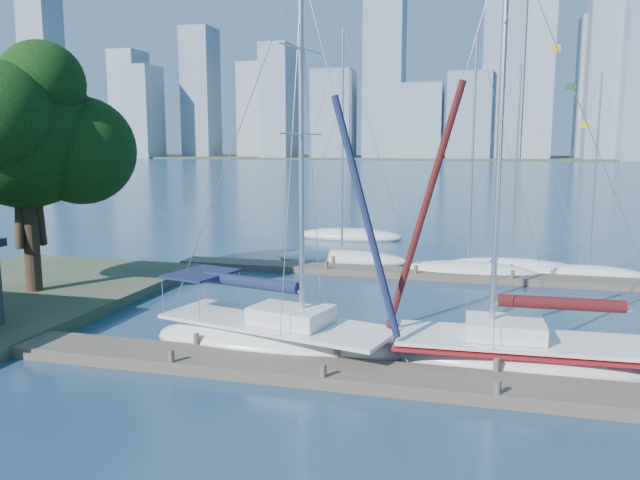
# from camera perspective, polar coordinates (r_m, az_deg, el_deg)

# --- Properties ---
(ground) EXTENTS (700.00, 700.00, 0.00)m
(ground) POSITION_cam_1_polar(r_m,az_deg,el_deg) (19.99, 0.96, -12.57)
(ground) COLOR navy
(ground) RESTS_ON ground
(near_dock) EXTENTS (26.00, 2.00, 0.40)m
(near_dock) POSITION_cam_1_polar(r_m,az_deg,el_deg) (19.92, 0.96, -12.04)
(near_dock) COLOR #4B4237
(near_dock) RESTS_ON ground
(far_dock) EXTENTS (30.00, 1.80, 0.36)m
(far_dock) POSITION_cam_1_polar(r_m,az_deg,el_deg) (34.89, 10.53, -3.12)
(far_dock) COLOR #4B4237
(far_dock) RESTS_ON ground
(far_shore) EXTENTS (800.00, 100.00, 1.50)m
(far_shore) POSITION_cam_1_polar(r_m,az_deg,el_deg) (338.18, 14.23, 7.25)
(far_shore) COLOR #38472D
(far_shore) RESTS_ON ground
(tree) EXTENTS (8.98, 8.18, 11.71)m
(tree) POSITION_cam_1_polar(r_m,az_deg,el_deg) (31.36, -25.43, 8.95)
(tree) COLOR #322316
(tree) RESTS_ON ground
(sailboat_navy) EXTENTS (9.62, 5.09, 13.59)m
(sailboat_navy) POSITION_cam_1_polar(r_m,az_deg,el_deg) (22.30, -4.05, -7.60)
(sailboat_navy) COLOR white
(sailboat_navy) RESTS_ON ground
(sailboat_maroon) EXTENTS (8.90, 3.23, 14.29)m
(sailboat_maroon) POSITION_cam_1_polar(r_m,az_deg,el_deg) (21.48, 18.10, -8.40)
(sailboat_maroon) COLOR white
(sailboat_maroon) RESTS_ON ground
(bg_boat_1) EXTENTS (8.59, 3.90, 14.51)m
(bg_boat_1) POSITION_cam_1_polar(r_m,az_deg,el_deg) (38.74, 2.02, -1.66)
(bg_boat_1) COLOR white
(bg_boat_1) RESTS_ON ground
(bg_boat_2) EXTENTS (7.75, 3.48, 13.50)m
(bg_boat_2) POSITION_cam_1_polar(r_m,az_deg,el_deg) (35.64, 13.40, -2.78)
(bg_boat_2) COLOR white
(bg_boat_2) RESTS_ON ground
(bg_boat_3) EXTENTS (7.81, 4.11, 12.01)m
(bg_boat_3) POSITION_cam_1_polar(r_m,az_deg,el_deg) (38.16, 17.11, -2.27)
(bg_boat_3) COLOR white
(bg_boat_3) RESTS_ON ground
(bg_boat_4) EXTENTS (6.30, 3.79, 11.33)m
(bg_boat_4) POSITION_cam_1_polar(r_m,az_deg,el_deg) (37.55, 23.35, -2.78)
(bg_boat_4) COLOR white
(bg_boat_4) RESTS_ON ground
(bg_boat_6) EXTENTS (8.38, 3.61, 13.13)m
(bg_boat_6) POSITION_cam_1_polar(r_m,az_deg,el_deg) (48.32, 2.77, 0.43)
(bg_boat_6) COLOR white
(bg_boat_6) RESTS_ON ground
(skyline) EXTENTS (502.00, 51.31, 118.72)m
(skyline) POSITION_cam_1_polar(r_m,az_deg,el_deg) (310.10, 18.61, 13.82)
(skyline) COLOR gray
(skyline) RESTS_ON ground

